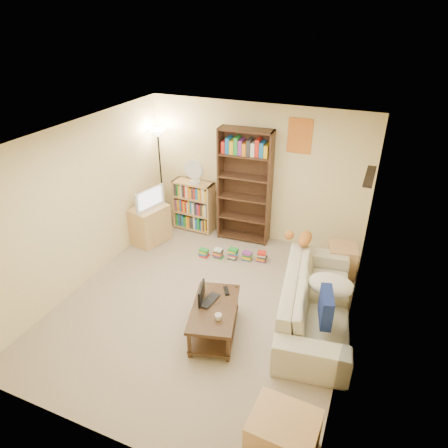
# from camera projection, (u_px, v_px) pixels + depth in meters

# --- Properties ---
(room) EXTENTS (4.50, 4.54, 2.52)m
(room) POSITION_uv_depth(u_px,v_px,m) (202.00, 206.00, 5.12)
(room) COLOR tan
(room) RESTS_ON ground
(sofa) EXTENTS (2.58, 1.56, 0.68)m
(sofa) POSITION_uv_depth(u_px,v_px,m) (316.00, 300.00, 5.47)
(sofa) COLOR #BAB39A
(sofa) RESTS_ON ground
(navy_pillow) EXTENTS (0.24, 0.47, 0.40)m
(navy_pillow) POSITION_uv_depth(u_px,v_px,m) (326.00, 307.00, 4.87)
(navy_pillow) COLOR navy
(navy_pillow) RESTS_ON sofa
(cream_blanket) EXTENTS (0.63, 0.45, 0.27)m
(cream_blanket) POSITION_uv_depth(u_px,v_px,m) (331.00, 285.00, 5.36)
(cream_blanket) COLOR beige
(cream_blanket) RESTS_ON sofa
(tabby_cat) EXTENTS (0.54, 0.25, 0.18)m
(tabby_cat) POSITION_uv_depth(u_px,v_px,m) (302.00, 238.00, 6.09)
(tabby_cat) COLOR #BF6B28
(tabby_cat) RESTS_ON sofa
(coffee_table) EXTENTS (0.81, 1.14, 0.46)m
(coffee_table) POSITION_uv_depth(u_px,v_px,m) (214.00, 316.00, 5.23)
(coffee_table) COLOR #422E19
(coffee_table) RESTS_ON ground
(laptop) EXTENTS (0.39, 0.30, 0.03)m
(laptop) POSITION_uv_depth(u_px,v_px,m) (213.00, 302.00, 5.23)
(laptop) COLOR black
(laptop) RESTS_ON coffee_table
(laptop_screen) EXTENTS (0.10, 0.33, 0.23)m
(laptop_screen) POSITION_uv_depth(u_px,v_px,m) (201.00, 293.00, 5.19)
(laptop_screen) COLOR white
(laptop_screen) RESTS_ON laptop
(mug) EXTENTS (0.10, 0.10, 0.08)m
(mug) POSITION_uv_depth(u_px,v_px,m) (218.00, 317.00, 4.93)
(mug) COLOR white
(mug) RESTS_ON coffee_table
(tv_remote) EXTENTS (0.14, 0.18, 0.02)m
(tv_remote) POSITION_uv_depth(u_px,v_px,m) (226.00, 291.00, 5.44)
(tv_remote) COLOR black
(tv_remote) RESTS_ON coffee_table
(tv_stand) EXTENTS (0.62, 0.75, 0.70)m
(tv_stand) POSITION_uv_depth(u_px,v_px,m) (150.00, 224.00, 7.34)
(tv_stand) COLOR tan
(tv_stand) RESTS_ON ground
(television) EXTENTS (0.70, 0.41, 0.38)m
(television) POSITION_uv_depth(u_px,v_px,m) (147.00, 198.00, 7.09)
(television) COLOR black
(television) RESTS_ON tv_stand
(tall_bookshelf) EXTENTS (0.96, 0.37, 2.09)m
(tall_bookshelf) POSITION_uv_depth(u_px,v_px,m) (245.00, 184.00, 7.07)
(tall_bookshelf) COLOR #422819
(tall_bookshelf) RESTS_ON ground
(short_bookshelf) EXTENTS (0.79, 0.34, 1.00)m
(short_bookshelf) POSITION_uv_depth(u_px,v_px,m) (194.00, 206.00, 7.69)
(short_bookshelf) COLOR tan
(short_bookshelf) RESTS_ON ground
(desk_fan) EXTENTS (0.35, 0.20, 0.46)m
(desk_fan) POSITION_uv_depth(u_px,v_px,m) (194.00, 171.00, 7.28)
(desk_fan) COLOR silver
(desk_fan) RESTS_ON short_bookshelf
(floor_lamp) EXTENTS (0.33, 0.33, 1.94)m
(floor_lamp) POSITION_uv_depth(u_px,v_px,m) (159.00, 150.00, 7.35)
(floor_lamp) COLOR black
(floor_lamp) RESTS_ON ground
(side_table) EXTENTS (0.52, 0.52, 0.50)m
(side_table) POSITION_uv_depth(u_px,v_px,m) (341.00, 260.00, 6.49)
(side_table) COLOR tan
(side_table) RESTS_ON ground
(end_cabinet) EXTENTS (0.65, 0.55, 0.52)m
(end_cabinet) POSITION_uv_depth(u_px,v_px,m) (283.00, 437.00, 3.80)
(end_cabinet) COLOR tan
(end_cabinet) RESTS_ON ground
(book_stacks) EXTENTS (1.16, 0.36, 0.20)m
(book_stacks) POSITION_uv_depth(u_px,v_px,m) (234.00, 254.00, 6.93)
(book_stacks) COLOR red
(book_stacks) RESTS_ON ground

